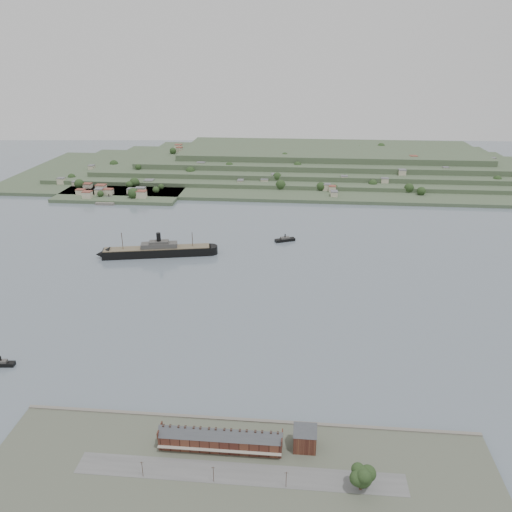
# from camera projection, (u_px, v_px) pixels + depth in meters

# --- Properties ---
(ground) EXTENTS (1400.00, 1400.00, 0.00)m
(ground) POSITION_uv_depth(u_px,v_px,m) (268.00, 288.00, 379.00)
(ground) COLOR slate
(ground) RESTS_ON ground
(near_shore) EXTENTS (220.00, 80.00, 2.60)m
(near_shore) POSITION_uv_depth(u_px,v_px,m) (238.00, 484.00, 206.79)
(near_shore) COLOR #4C5142
(near_shore) RESTS_ON ground
(terrace_row) EXTENTS (55.60, 9.80, 11.07)m
(terrace_row) POSITION_uv_depth(u_px,v_px,m) (220.00, 439.00, 222.62)
(terrace_row) COLOR #3F1C16
(terrace_row) RESTS_ON ground
(gabled_building) EXTENTS (10.40, 10.18, 14.09)m
(gabled_building) POSITION_uv_depth(u_px,v_px,m) (305.00, 436.00, 222.70)
(gabled_building) COLOR #3F1C16
(gabled_building) RESTS_ON ground
(far_peninsula) EXTENTS (760.00, 309.00, 30.00)m
(far_peninsula) POSITION_uv_depth(u_px,v_px,m) (305.00, 164.00, 733.82)
(far_peninsula) COLOR #344830
(far_peninsula) RESTS_ON ground
(steamship) EXTENTS (105.01, 32.31, 25.41)m
(steamship) POSITION_uv_depth(u_px,v_px,m) (154.00, 251.00, 436.99)
(steamship) COLOR black
(steamship) RESTS_ON ground
(tugboat) EXTENTS (14.92, 5.33, 6.57)m
(tugboat) POSITION_uv_depth(u_px,v_px,m) (2.00, 364.00, 285.51)
(tugboat) COLOR black
(tugboat) RESTS_ON ground
(ferry_west) EXTENTS (19.03, 7.15, 6.97)m
(ferry_west) POSITION_uv_depth(u_px,v_px,m) (109.00, 198.00, 602.62)
(ferry_west) COLOR black
(ferry_west) RESTS_ON ground
(ferry_east) EXTENTS (19.82, 12.65, 7.23)m
(ferry_east) POSITION_uv_depth(u_px,v_px,m) (285.00, 239.00, 471.68)
(ferry_east) COLOR black
(ferry_east) RESTS_ON ground
(fig_tree) EXTENTS (10.95, 9.48, 12.22)m
(fig_tree) POSITION_uv_depth(u_px,v_px,m) (363.00, 476.00, 200.12)
(fig_tree) COLOR #3C291B
(fig_tree) RESTS_ON ground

